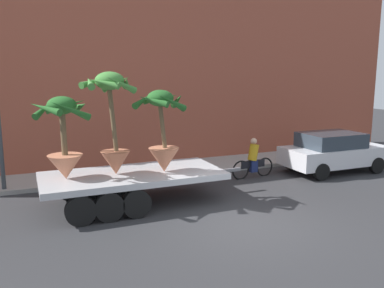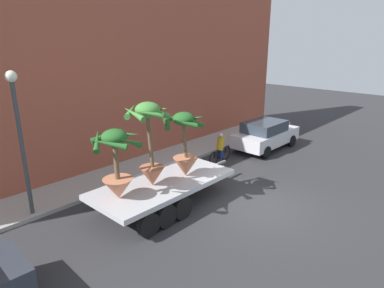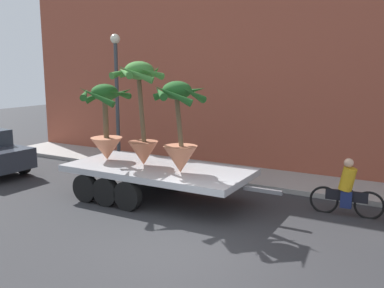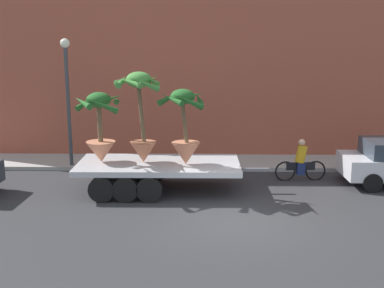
{
  "view_description": "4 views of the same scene",
  "coord_description": "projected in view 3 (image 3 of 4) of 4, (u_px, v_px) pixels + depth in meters",
  "views": [
    {
      "loc": [
        -5.17,
        -8.74,
        3.93
      ],
      "look_at": [
        -0.16,
        3.27,
        1.58
      ],
      "focal_mm": 37.38,
      "sensor_mm": 36.0,
      "label": 1
    },
    {
      "loc": [
        -9.88,
        -5.86,
        5.96
      ],
      "look_at": [
        0.32,
        3.66,
        1.53
      ],
      "focal_mm": 31.79,
      "sensor_mm": 36.0,
      "label": 2
    },
    {
      "loc": [
        4.27,
        -7.12,
        3.78
      ],
      "look_at": [
        -1.47,
        3.02,
        1.65
      ],
      "focal_mm": 39.45,
      "sensor_mm": 36.0,
      "label": 3
    },
    {
      "loc": [
        -0.98,
        -12.66,
        4.94
      ],
      "look_at": [
        -1.27,
        3.45,
        1.41
      ],
      "focal_mm": 44.82,
      "sensor_mm": 36.0,
      "label": 4
    }
  ],
  "objects": [
    {
      "name": "street_lamp",
      "position": [
        117.0,
        82.0,
        15.71
      ],
      "size": [
        0.36,
        0.36,
        4.83
      ],
      "color": "#383D42",
      "rests_on": "sidewalk"
    },
    {
      "name": "potted_palm_front",
      "position": [
        106.0,
        123.0,
        12.77
      ],
      "size": [
        1.61,
        1.66,
        2.31
      ],
      "color": "#C17251",
      "rests_on": "flatbed_trailer"
    },
    {
      "name": "building_facade",
      "position": [
        296.0,
        41.0,
        14.68
      ],
      "size": [
        24.0,
        1.2,
        9.38
      ],
      "primitive_type": "cube",
      "color": "#9E4C38",
      "rests_on": "ground"
    },
    {
      "name": "cyclist",
      "position": [
        347.0,
        190.0,
        10.8
      ],
      "size": [
        1.84,
        0.37,
        1.54
      ],
      "color": "black",
      "rests_on": "ground"
    },
    {
      "name": "flatbed_trailer",
      "position": [
        151.0,
        173.0,
        12.17
      ],
      "size": [
        6.32,
        2.51,
        0.98
      ],
      "color": "#B7BABF",
      "rests_on": "ground"
    },
    {
      "name": "potted_palm_middle",
      "position": [
        179.0,
        129.0,
        11.18
      ],
      "size": [
        1.54,
        1.6,
        2.45
      ],
      "color": "#C17251",
      "rests_on": "flatbed_trailer"
    },
    {
      "name": "ground_plane",
      "position": [
        182.0,
        250.0,
        8.85
      ],
      "size": [
        60.0,
        60.0,
        0.0
      ],
      "primitive_type": "plane",
      "color": "#2D2D30"
    },
    {
      "name": "potted_palm_rear",
      "position": [
        141.0,
        110.0,
        12.01
      ],
      "size": [
        1.56,
        1.62,
        2.97
      ],
      "color": "#B26647",
      "rests_on": "flatbed_trailer"
    },
    {
      "name": "sidewalk",
      "position": [
        276.0,
        180.0,
        14.05
      ],
      "size": [
        24.0,
        2.2,
        0.15
      ],
      "primitive_type": "cube",
      "color": "#A39E99",
      "rests_on": "ground"
    }
  ]
}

